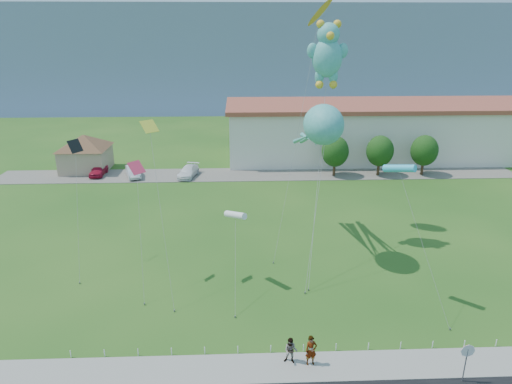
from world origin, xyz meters
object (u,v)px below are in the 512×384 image
stop_sign (467,354)px  pedestrian_left (311,350)px  pavilion (85,149)px  warehouse (425,129)px  parked_car_silver (133,171)px  teddy_bear_kite (328,53)px  octopus_kite (320,131)px  pedestrian_right (291,351)px  parked_car_red (99,170)px  parked_car_white (188,171)px

stop_sign → pedestrian_left: stop_sign is taller
pavilion → warehouse: 50.37m
parked_car_silver → teddy_bear_kite: (21.48, -19.87, 15.96)m
parked_car_silver → teddy_bear_kite: bearing=-61.7°
stop_sign → octopus_kite: bearing=109.3°
octopus_kite → teddy_bear_kite: bearing=73.3°
pavilion → pedestrian_right: (24.09, -40.36, -2.11)m
teddy_bear_kite → warehouse: bearing=53.9°
octopus_kite → teddy_bear_kite: size_ratio=0.68×
pedestrian_left → parked_car_red: 44.33m
teddy_bear_kite → parked_car_silver: bearing=137.2°
parked_car_silver → octopus_kite: 32.18m
stop_sign → parked_car_silver: bearing=124.2°
warehouse → pedestrian_left: warehouse is taller
pedestrian_right → parked_car_red: pedestrian_right is taller
pavilion → parked_car_white: size_ratio=1.91×
stop_sign → pedestrian_right: (-9.41, 1.85, -0.95)m
stop_sign → parked_car_red: stop_sign is taller
pavilion → parked_car_silver: (7.15, -3.48, -2.23)m
pavilion → parked_car_silver: bearing=-26.0°
octopus_kite → parked_car_white: bearing=120.9°
pavilion → pedestrian_left: pavilion is taller
stop_sign → octopus_kite: (-5.67, 16.21, 8.97)m
warehouse → parked_car_red: warehouse is taller
parked_car_red → parked_car_white: 12.19m
pavilion → warehouse: bearing=6.8°
pavilion → teddy_bear_kite: teddy_bear_kite is taller
pavilion → octopus_kite: octopus_kite is taller
warehouse → pedestrian_right: warehouse is taller
pedestrian_left → octopus_kite: (2.58, 14.54, 9.80)m
pavilion → parked_car_white: (14.48, -3.67, -2.26)m
parked_car_white → pavilion: bearing=178.0°
parked_car_red → teddy_bear_kite: size_ratio=0.22×
warehouse → pavilion: bearing=-173.2°
parked_car_silver → teddy_bear_kite: teddy_bear_kite is taller
pedestrian_right → teddy_bear_kite: (4.53, 17.01, 15.84)m
parked_car_red → octopus_kite: 36.04m
stop_sign → octopus_kite: 19.37m
pavilion → pedestrian_right: 47.05m
warehouse → octopus_kite: bearing=-124.7°
parked_car_white → teddy_bear_kite: (14.14, -19.68, 16.00)m
pedestrian_right → stop_sign: bearing=5.7°
parked_car_silver → octopus_kite: size_ratio=0.34×
pavilion → octopus_kite: (27.83, -26.00, 7.81)m
pavilion → teddy_bear_kite: (28.62, -23.35, 13.73)m
octopus_kite → teddy_bear_kite: teddy_bear_kite is taller
octopus_kite → teddy_bear_kite: 6.54m
pedestrian_right → parked_car_red: (-21.75, 37.77, -0.14)m
warehouse → teddy_bear_kite: size_ratio=3.16×
pedestrian_left → warehouse: bearing=52.8°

